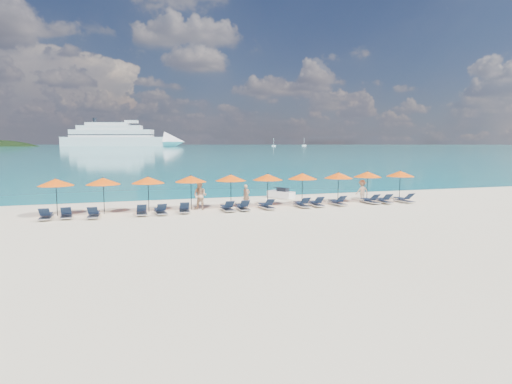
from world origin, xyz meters
name	(u,v)px	position (x,y,z in m)	size (l,w,h in m)	color
ground	(271,218)	(0.00, 0.00, 0.00)	(1400.00, 1400.00, 0.00)	beige
sea	(127,146)	(0.00, 660.00, 0.01)	(1600.00, 1300.00, 0.01)	#1FA9B2
cruise_ship	(125,138)	(-3.95, 536.17, 10.90)	(150.88, 67.06, 41.89)	white
sailboat_near	(274,145)	(174.73, 485.67, 1.00)	(5.30, 1.77, 9.72)	white
sailboat_far	(304,145)	(226.29, 508.52, 1.14)	(6.06, 2.02, 11.11)	white
jetski	(281,194)	(3.79, 8.43, 0.33)	(1.83, 2.38, 0.80)	white
beachgoer_a	(246,195)	(0.00, 5.25, 0.74)	(0.54, 0.35, 1.47)	tan
beachgoer_b	(200,196)	(-3.40, 4.27, 0.94)	(0.91, 0.53, 1.88)	tan
beachgoer_c	(362,191)	(8.67, 4.50, 0.81)	(1.05, 0.49, 1.62)	tan
umbrella_0	(56,182)	(-11.94, 4.58, 2.02)	(2.10, 2.10, 2.28)	black
umbrella_1	(103,181)	(-9.29, 4.51, 2.02)	(2.10, 2.10, 2.28)	black
umbrella_2	(148,180)	(-6.63, 4.51, 2.02)	(2.10, 2.10, 2.28)	black
umbrella_3	(191,179)	(-3.92, 4.66, 2.02)	(2.10, 2.10, 2.28)	black
umbrella_4	(231,178)	(-1.25, 4.66, 2.02)	(2.10, 2.10, 2.28)	black
umbrella_5	(268,177)	(1.31, 4.50, 2.02)	(2.10, 2.10, 2.28)	black
umbrella_6	(302,176)	(3.85, 4.45, 2.02)	(2.10, 2.10, 2.28)	black
umbrella_7	(338,175)	(6.62, 4.37, 2.02)	(2.10, 2.10, 2.28)	black
umbrella_8	(368,174)	(9.19, 4.66, 2.02)	(2.10, 2.10, 2.28)	black
umbrella_9	(400,174)	(11.91, 4.49, 2.02)	(2.10, 2.10, 2.28)	black
lounger_0	(46,216)	(-12.38, 3.37, 0.24)	(0.64, 1.71, 0.66)	silver
lounger_1	(66,214)	(-11.32, 3.48, 0.24)	(0.78, 1.75, 0.66)	silver
lounger_2	(94,214)	(-9.82, 3.13, 0.24)	(0.69, 1.72, 0.66)	silver
lounger_3	(142,211)	(-7.13, 3.29, 0.24)	(0.64, 1.71, 0.66)	silver
lounger_4	(160,211)	(-6.02, 3.22, 0.24)	(0.74, 1.74, 0.66)	silver
lounger_5	(184,209)	(-4.55, 3.45, 0.24)	(0.77, 1.75, 0.66)	silver
lounger_6	(227,208)	(-1.85, 3.20, 0.24)	(0.65, 1.71, 0.66)	silver
lounger_7	(243,207)	(-0.82, 3.22, 0.24)	(0.66, 1.71, 0.66)	silver
lounger_8	(267,206)	(0.83, 3.33, 0.24)	(0.77, 1.75, 0.66)	silver
lounger_9	(302,204)	(3.34, 3.29, 0.24)	(0.67, 1.72, 0.66)	silver
lounger_10	(316,203)	(4.44, 3.38, 0.24)	(0.69, 1.72, 0.66)	silver
lounger_11	(338,202)	(6.11, 3.45, 0.24)	(0.74, 1.74, 0.66)	silver
lounger_12	(370,200)	(8.74, 3.49, 0.24)	(0.77, 1.75, 0.66)	silver
lounger_13	(383,200)	(9.76, 3.37, 0.24)	(0.69, 1.72, 0.66)	silver
lounger_14	(404,199)	(11.38, 3.20, 0.24)	(0.79, 1.75, 0.66)	silver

